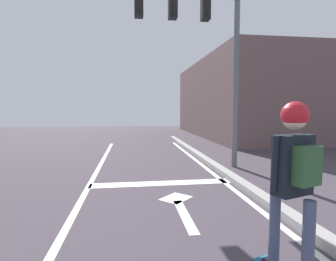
{
  "coord_description": "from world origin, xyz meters",
  "views": [
    {
      "loc": [
        0.53,
        2.43,
        1.72
      ],
      "look_at": [
        1.33,
        8.12,
        1.27
      ],
      "focal_mm": 28.54,
      "sensor_mm": 36.0,
      "label": 1
    }
  ],
  "objects": [
    {
      "name": "lane_line_center",
      "position": [
        -0.42,
        6.0,
        0.0
      ],
      "size": [
        0.12,
        20.0,
        0.01
      ],
      "primitive_type": "cube",
      "color": "silver",
      "rests_on": "ground"
    },
    {
      "name": "lane_line_curbside",
      "position": [
        2.71,
        6.0,
        0.0
      ],
      "size": [
        0.12,
        20.0,
        0.01
      ],
      "primitive_type": "cube",
      "color": "silver",
      "rests_on": "ground"
    },
    {
      "name": "stop_bar",
      "position": [
        1.22,
        8.51,
        0.0
      ],
      "size": [
        3.28,
        0.4,
        0.01
      ],
      "primitive_type": "cube",
      "color": "silver",
      "rests_on": "ground"
    },
    {
      "name": "lane_arrow_stem",
      "position": [
        1.39,
        6.58,
        0.0
      ],
      "size": [
        0.16,
        1.4,
        0.01
      ],
      "primitive_type": "cube",
      "color": "silver",
      "rests_on": "ground"
    },
    {
      "name": "lane_arrow_head",
      "position": [
        1.39,
        7.43,
        0.0
      ],
      "size": [
        0.71,
        0.71,
        0.01
      ],
      "primitive_type": "cube",
      "rotation": [
        0.0,
        0.0,
        0.79
      ],
      "color": "silver",
      "rests_on": "ground"
    },
    {
      "name": "curb_strip",
      "position": [
        2.96,
        6.0,
        0.07
      ],
      "size": [
        0.24,
        24.0,
        0.14
      ],
      "primitive_type": "cube",
      "color": "#999793",
      "rests_on": "ground"
    },
    {
      "name": "skater",
      "position": [
        2.06,
        4.73,
        1.18
      ],
      "size": [
        0.45,
        0.62,
        1.71
      ],
      "color": "#424D6A",
      "rests_on": "skateboard"
    },
    {
      "name": "traffic_signal_mast",
      "position": [
        2.52,
        10.0,
        3.82
      ],
      "size": [
        3.84,
        0.34,
        5.32
      ],
      "color": "slate",
      "rests_on": "ground"
    },
    {
      "name": "building_block",
      "position": [
        10.53,
        19.36,
        2.4
      ],
      "size": [
        11.34,
        12.45,
        4.8
      ],
      "primitive_type": "cube",
      "color": "#6B5451",
      "rests_on": "ground"
    }
  ]
}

